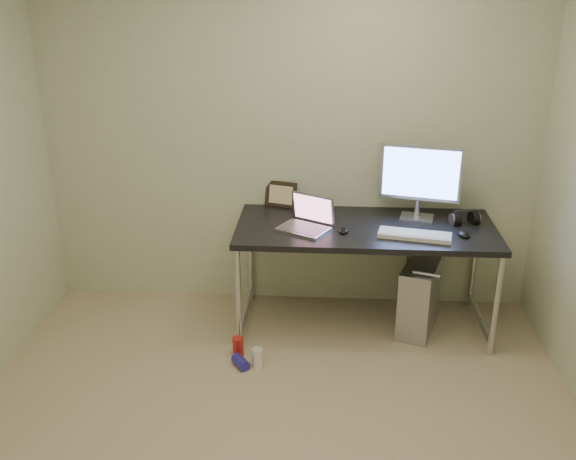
% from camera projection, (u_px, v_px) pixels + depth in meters
% --- Properties ---
extents(floor, '(3.50, 3.50, 0.00)m').
position_uv_depth(floor, '(267.00, 455.00, 3.33)').
color(floor, tan).
rests_on(floor, ground).
extents(wall_back, '(3.50, 0.02, 2.50)m').
position_uv_depth(wall_back, '(289.00, 138.00, 4.48)').
color(wall_back, beige).
rests_on(wall_back, ground).
extents(desk, '(1.73, 0.76, 0.75)m').
position_uv_depth(desk, '(365.00, 236.00, 4.31)').
color(desk, black).
rests_on(desk, ground).
extents(tower_computer, '(0.35, 0.52, 0.53)m').
position_uv_depth(tower_computer, '(419.00, 296.00, 4.42)').
color(tower_computer, '#ADADB2').
rests_on(tower_computer, ground).
extents(cable_a, '(0.01, 0.16, 0.69)m').
position_uv_depth(cable_a, '(408.00, 255.00, 4.70)').
color(cable_a, black).
rests_on(cable_a, ground).
extents(cable_b, '(0.02, 0.11, 0.71)m').
position_uv_depth(cable_b, '(421.00, 259.00, 4.69)').
color(cable_b, black).
rests_on(cable_b, ground).
extents(can_red, '(0.09, 0.09, 0.13)m').
position_uv_depth(can_red, '(238.00, 347.00, 4.17)').
color(can_red, red).
rests_on(can_red, ground).
extents(can_white, '(0.08, 0.08, 0.13)m').
position_uv_depth(can_white, '(257.00, 358.00, 4.05)').
color(can_white, white).
rests_on(can_white, ground).
extents(can_blue, '(0.13, 0.14, 0.07)m').
position_uv_depth(can_blue, '(241.00, 362.00, 4.06)').
color(can_blue, '#2922A7').
rests_on(can_blue, ground).
extents(laptop, '(0.40, 0.37, 0.22)m').
position_uv_depth(laptop, '(307.00, 221.00, 4.23)').
color(laptop, silver).
rests_on(laptop, desk).
extents(monitor, '(0.54, 0.20, 0.52)m').
position_uv_depth(monitor, '(420.00, 176.00, 4.31)').
color(monitor, silver).
rests_on(monitor, desk).
extents(keyboard, '(0.48, 0.24, 0.03)m').
position_uv_depth(keyboard, '(415.00, 235.00, 4.10)').
color(keyboard, silver).
rests_on(keyboard, desk).
extents(mouse_right, '(0.09, 0.12, 0.04)m').
position_uv_depth(mouse_right, '(464.00, 233.00, 4.12)').
color(mouse_right, black).
rests_on(mouse_right, desk).
extents(mouse_left, '(0.07, 0.11, 0.04)m').
position_uv_depth(mouse_left, '(343.00, 229.00, 4.18)').
color(mouse_left, black).
rests_on(mouse_left, desk).
extents(headphones, '(0.20, 0.12, 0.12)m').
position_uv_depth(headphones, '(464.00, 219.00, 4.32)').
color(headphones, black).
rests_on(headphones, desk).
extents(picture_frame, '(0.24, 0.13, 0.19)m').
position_uv_depth(picture_frame, '(281.00, 194.00, 4.61)').
color(picture_frame, black).
rests_on(picture_frame, desk).
extents(webcam, '(0.04, 0.03, 0.11)m').
position_uv_depth(webcam, '(307.00, 199.00, 4.55)').
color(webcam, silver).
rests_on(webcam, desk).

